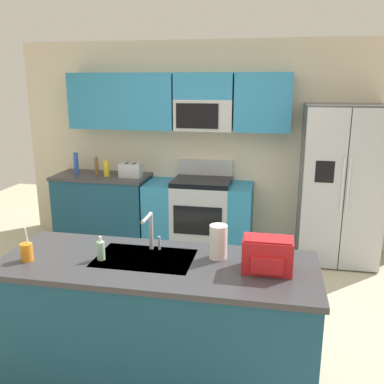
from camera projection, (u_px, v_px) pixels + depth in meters
name	position (u px, v px, depth m)	size (l,w,h in m)	color
ground_plane	(178.00, 321.00, 3.82)	(9.00, 9.00, 0.00)	beige
kitchen_wall_unit	(203.00, 131.00, 5.45)	(5.20, 0.43, 2.60)	beige
back_counter	(104.00, 207.00, 5.68)	(1.24, 0.63, 0.90)	navy
range_oven	(199.00, 214.00, 5.44)	(1.36, 0.61, 1.10)	#B7BABF
refrigerator	(340.00, 185.00, 4.93)	(0.90, 0.76, 1.85)	#4C4F54
island_counter	(158.00, 320.00, 3.00)	(2.19, 0.82, 0.90)	navy
toaster	(131.00, 170.00, 5.42)	(0.28, 0.16, 0.18)	#B7BABF
pepper_mill	(96.00, 166.00, 5.55)	(0.05, 0.05, 0.24)	brown
bottle_yellow	(106.00, 169.00, 5.47)	(0.07, 0.07, 0.20)	yellow
bottle_blue	(76.00, 163.00, 5.61)	(0.06, 0.06, 0.28)	blue
sink_faucet	(151.00, 229.00, 3.04)	(0.08, 0.21, 0.28)	#B7BABF
drink_cup_orange	(27.00, 252.00, 2.89)	(0.08, 0.08, 0.24)	orange
soap_dispenser	(101.00, 250.00, 2.91)	(0.06, 0.06, 0.17)	#A5D8B2
paper_towel_roll	(218.00, 242.00, 2.92)	(0.12, 0.12, 0.24)	white
backpack	(268.00, 254.00, 2.72)	(0.32, 0.22, 0.23)	red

